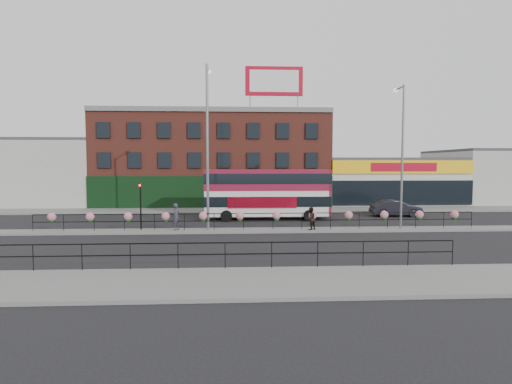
{
  "coord_description": "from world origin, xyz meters",
  "views": [
    {
      "loc": [
        -1.55,
        -26.96,
        4.6
      ],
      "look_at": [
        0.0,
        3.0,
        2.5
      ],
      "focal_mm": 28.0,
      "sensor_mm": 36.0,
      "label": 1
    }
  ],
  "objects_px": {
    "car": "(396,208)",
    "lamp_column_east": "(401,144)",
    "double_decker_bus": "(268,189)",
    "pedestrian_b": "(311,218)",
    "lamp_column_west": "(208,132)",
    "pedestrian_a": "(177,217)"
  },
  "relations": [
    {
      "from": "double_decker_bus",
      "to": "lamp_column_east",
      "type": "height_order",
      "value": "lamp_column_east"
    },
    {
      "from": "car",
      "to": "pedestrian_b",
      "type": "distance_m",
      "value": 11.85
    },
    {
      "from": "lamp_column_west",
      "to": "lamp_column_east",
      "type": "distance_m",
      "value": 13.33
    },
    {
      "from": "pedestrian_b",
      "to": "double_decker_bus",
      "type": "bearing_deg",
      "value": -104.07
    },
    {
      "from": "car",
      "to": "lamp_column_west",
      "type": "xyz_separation_m",
      "value": [
        -16.0,
        -6.91,
        6.02
      ]
    },
    {
      "from": "lamp_column_west",
      "to": "lamp_column_east",
      "type": "bearing_deg",
      "value": -1.2
    },
    {
      "from": "double_decker_bus",
      "to": "car",
      "type": "bearing_deg",
      "value": 7.08
    },
    {
      "from": "double_decker_bus",
      "to": "lamp_column_east",
      "type": "distance_m",
      "value": 11.04
    },
    {
      "from": "car",
      "to": "pedestrian_a",
      "type": "distance_m",
      "value": 19.54
    },
    {
      "from": "lamp_column_east",
      "to": "car",
      "type": "bearing_deg",
      "value": 69.41
    },
    {
      "from": "double_decker_bus",
      "to": "pedestrian_b",
      "type": "bearing_deg",
      "value": -68.71
    },
    {
      "from": "double_decker_bus",
      "to": "lamp_column_west",
      "type": "distance_m",
      "value": 8.26
    },
    {
      "from": "car",
      "to": "lamp_column_east",
      "type": "height_order",
      "value": "lamp_column_east"
    },
    {
      "from": "double_decker_bus",
      "to": "pedestrian_b",
      "type": "height_order",
      "value": "double_decker_bus"
    },
    {
      "from": "car",
      "to": "lamp_column_west",
      "type": "distance_m",
      "value": 18.45
    },
    {
      "from": "double_decker_bus",
      "to": "car",
      "type": "height_order",
      "value": "double_decker_bus"
    },
    {
      "from": "pedestrian_a",
      "to": "pedestrian_b",
      "type": "xyz_separation_m",
      "value": [
        9.08,
        -0.37,
        -0.13
      ]
    },
    {
      "from": "car",
      "to": "lamp_column_east",
      "type": "distance_m",
      "value": 9.32
    },
    {
      "from": "double_decker_bus",
      "to": "pedestrian_b",
      "type": "xyz_separation_m",
      "value": [
        2.43,
        -6.24,
        -1.64
      ]
    },
    {
      "from": "lamp_column_west",
      "to": "lamp_column_east",
      "type": "xyz_separation_m",
      "value": [
        13.3,
        -0.28,
        -0.76
      ]
    },
    {
      "from": "pedestrian_b",
      "to": "lamp_column_west",
      "type": "xyz_separation_m",
      "value": [
        -6.97,
        0.75,
        5.83
      ]
    },
    {
      "from": "pedestrian_b",
      "to": "lamp_column_east",
      "type": "height_order",
      "value": "lamp_column_east"
    }
  ]
}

